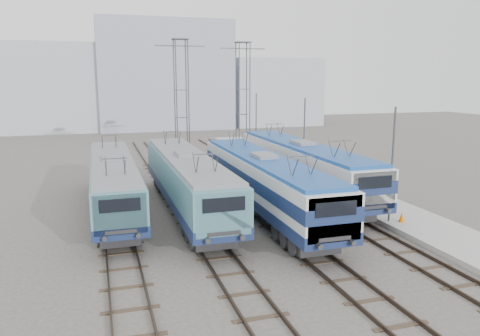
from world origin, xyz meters
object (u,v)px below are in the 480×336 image
locomotive_center_right (265,180)px  safety_cone (402,217)px  locomotive_far_right (303,164)px  mast_mid (304,141)px  locomotive_center_left (187,179)px  mast_front (392,168)px  locomotive_far_left (113,181)px  catenary_tower_east (243,98)px  mast_rear (256,127)px  catenary_tower_west (182,100)px

locomotive_center_right → safety_cone: (6.95, -4.36, -1.78)m
locomotive_far_right → mast_mid: (1.85, 3.94, 1.10)m
safety_cone → mast_mid: bearing=92.8°
locomotive_center_left → mast_front: 12.49m
locomotive_far_left → safety_cone: size_ratio=31.36×
locomotive_far_right → mast_mid: mast_mid is taller
locomotive_center_right → catenary_tower_east: 19.02m
locomotive_far_left → mast_front: bearing=-25.8°
mast_rear → mast_mid: bearing=-90.0°
locomotive_far_right → mast_front: 8.34m
locomotive_center_right → mast_front: 7.57m
locomotive_center_right → catenary_tower_east: catenary_tower_east is taller
locomotive_far_left → locomotive_center_right: bearing=-21.0°
locomotive_far_right → catenary_tower_west: (-6.75, 11.94, 4.24)m
locomotive_center_right → locomotive_far_left: bearing=159.0°
locomotive_far_left → catenary_tower_west: bearing=61.8°
mast_front → mast_mid: (0.00, 12.00, 0.00)m
locomotive_far_left → mast_rear: size_ratio=2.47×
mast_front → mast_rear: (0.00, 24.00, 0.00)m
locomotive_far_left → mast_front: (15.35, -7.42, 1.34)m
locomotive_far_right → mast_mid: 4.49m
mast_front → mast_mid: 12.00m
mast_rear → locomotive_far_left: bearing=-132.8°
mast_front → mast_mid: size_ratio=1.00×
locomotive_center_left → safety_cone: (11.45, -6.46, -1.71)m
mast_mid → safety_cone: size_ratio=12.70×
catenary_tower_west → catenary_tower_east: 6.80m
catenary_tower_west → catenary_tower_east: same height
mast_rear → catenary_tower_west: bearing=-155.1°
mast_front → safety_cone: 3.01m
mast_rear → mast_front: bearing=-90.0°
locomotive_center_left → catenary_tower_west: (2.25, 13.93, 4.35)m
locomotive_far_right → mast_rear: size_ratio=2.70×
locomotive_far_left → locomotive_center_left: (4.50, -1.36, 0.13)m
catenary_tower_east → mast_mid: size_ratio=1.71×
safety_cone → catenary_tower_east: bearing=96.9°
locomotive_far_right → mast_front: size_ratio=2.70×
catenary_tower_west → mast_front: size_ratio=1.71×
locomotive_center_right → catenary_tower_east: size_ratio=1.54×
locomotive_far_left → catenary_tower_east: size_ratio=1.44×
locomotive_far_left → locomotive_far_right: locomotive_far_right is taller
locomotive_center_left → mast_mid: bearing=28.7°
mast_front → safety_cone: mast_front is taller
locomotive_center_right → catenary_tower_west: catenary_tower_west is taller
locomotive_far_right → mast_mid: size_ratio=2.70×
locomotive_far_left → locomotive_far_right: (13.50, 0.64, 0.24)m
locomotive_far_right → mast_front: mast_front is taller
locomotive_center_left → locomotive_center_right: 4.97m
locomotive_far_left → catenary_tower_east: (13.25, 14.58, 4.48)m
locomotive_far_right → catenary_tower_east: 14.57m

